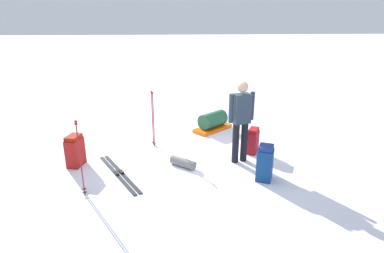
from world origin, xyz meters
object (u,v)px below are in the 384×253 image
Objects in this scene: ski_poles_planted_far at (80,155)px; gear_sled at (213,122)px; ski_pair_near at (119,173)px; backpack_bright at (253,141)px; ski_poles_planted_near at (153,116)px; skier_standing at (241,118)px; backpack_large_dark at (265,163)px; sleeping_mat_rolled at (183,162)px; backpack_small_spare at (75,151)px.

ski_poles_planted_far is 1.19× the size of gear_sled.
ski_pair_near is 1.52× the size of gear_sled.
gear_sled is (-3.05, 2.61, -0.51)m from ski_poles_planted_far.
ski_pair_near is at bearing -73.26° from backpack_bright.
ski_poles_planted_near reaches higher than gear_sled.
skier_standing is 2.49× the size of backpack_large_dark.
skier_standing is 1.54× the size of gear_sled.
ski_poles_planted_far is (2.09, -1.11, 0.01)m from ski_poles_planted_near.
skier_standing reaches higher than sleeping_mat_rolled.
backpack_bright is 0.44× the size of ski_poles_planted_near.
ski_poles_planted_near is 1.17× the size of gear_sled.
gear_sled is (-1.91, 3.04, -0.09)m from backpack_small_spare.
ski_poles_planted_near is at bearing -130.07° from backpack_large_dark.
ski_pair_near is 2.79m from backpack_large_dark.
ski_poles_planted_near reaches higher than backpack_small_spare.
ski_pair_near is at bearing 64.16° from backpack_small_spare.
backpack_small_spare is at bearing -115.84° from ski_pair_near.
sleeping_mat_rolled is at bearing 100.92° from ski_pair_near.
backpack_large_dark is at bearing 12.65° from gear_sled.
backpack_large_dark is 2.80m from ski_poles_planted_near.
backpack_large_dark reaches higher than ski_pair_near.
backpack_small_spare is at bearing -57.82° from gear_sled.
backpack_bright reaches higher than sleeping_mat_rolled.
backpack_small_spare is 0.59× the size of gear_sled.
backpack_large_dark is at bearing 20.47° from skier_standing.
gear_sled is at bearing -170.81° from skier_standing.
skier_standing reaches higher than ski_pair_near.
backpack_bright is (-0.85, 2.83, 0.26)m from ski_pair_near.
ski_poles_planted_far reaches higher than sleeping_mat_rolled.
backpack_bright is at bearing 176.04° from backpack_large_dark.
backpack_large_dark reaches higher than backpack_small_spare.
backpack_bright is 0.51× the size of gear_sled.
ski_poles_planted_near is (-0.55, -2.21, 0.45)m from backpack_bright.
backpack_large_dark is 0.52× the size of ski_poles_planted_far.
ski_poles_planted_near is (-1.79, -2.13, 0.39)m from backpack_large_dark.
sleeping_mat_rolled is (-0.63, -1.49, -0.24)m from backpack_large_dark.
ski_poles_planted_near reaches higher than ski_pair_near.
ski_poles_planted_near is 2.36m from ski_poles_planted_far.
sleeping_mat_rolled is at bearing 84.65° from backpack_small_spare.
ski_pair_near is 2.47× the size of backpack_large_dark.
backpack_small_spare is at bearing -83.82° from backpack_bright.
gear_sled is at bearing 157.61° from sleeping_mat_rolled.
backpack_bright is (-0.43, 0.39, -0.68)m from skier_standing.
skier_standing is 2.61× the size of backpack_small_spare.
backpack_large_dark reaches higher than sleeping_mat_rolled.
ski_poles_planted_far reaches higher than backpack_large_dark.
backpack_small_spare is (-0.44, -0.92, 0.31)m from ski_pair_near.
skier_standing is 3.14m from ski_poles_planted_far.
sleeping_mat_rolled is at bearing 118.22° from ski_poles_planted_far.
backpack_small_spare is (-0.02, -3.36, -0.64)m from skier_standing.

